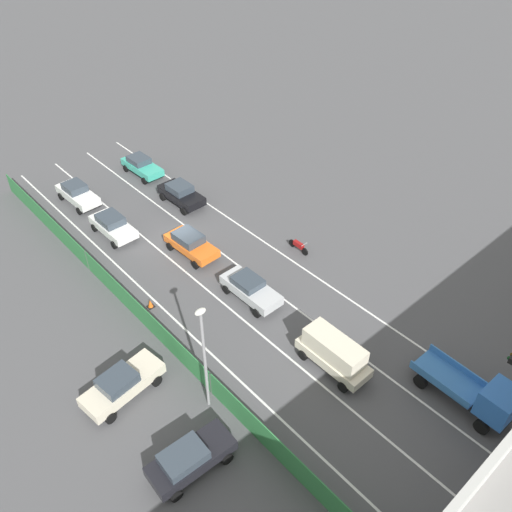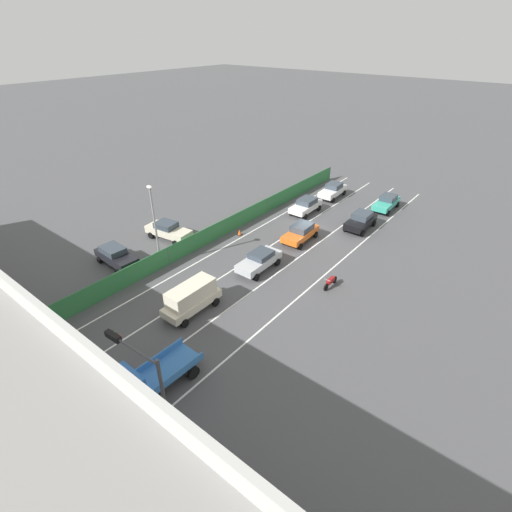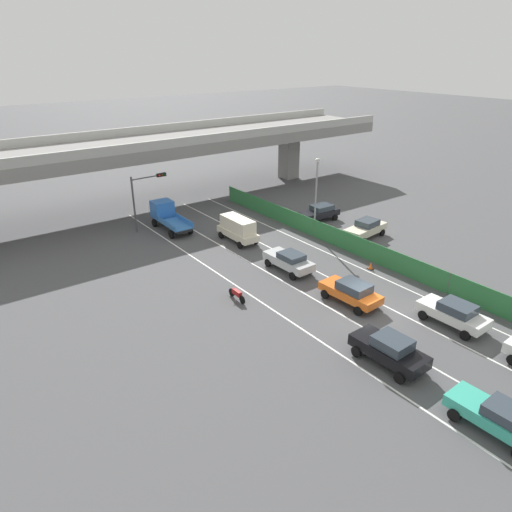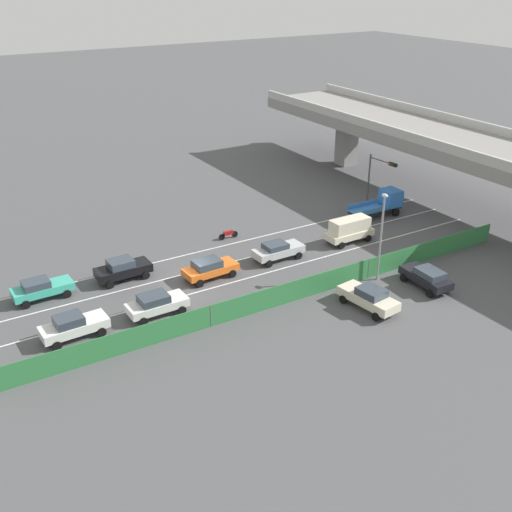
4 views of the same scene
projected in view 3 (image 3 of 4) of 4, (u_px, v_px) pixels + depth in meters
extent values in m
plane|color=#4C4C4F|center=(366.00, 312.00, 31.57)|extent=(300.00, 300.00, 0.00)
cube|color=silver|center=(261.00, 302.00, 32.75)|extent=(0.14, 46.53, 0.01)
cube|color=silver|center=(297.00, 289.00, 34.54)|extent=(0.14, 46.53, 0.01)
cube|color=silver|center=(328.00, 277.00, 36.32)|extent=(0.14, 46.53, 0.01)
cube|color=silver|center=(357.00, 266.00, 38.11)|extent=(0.14, 46.53, 0.01)
cube|color=gray|center=(158.00, 146.00, 51.30)|extent=(59.19, 9.94, 1.23)
cube|color=#B2B2AD|center=(178.00, 142.00, 47.37)|extent=(59.19, 0.30, 0.90)
cube|color=#B2B2AD|center=(139.00, 130.00, 54.37)|extent=(59.19, 0.30, 0.90)
cube|color=gray|center=(289.00, 156.00, 63.07)|extent=(2.05, 2.05, 5.87)
cube|color=#2D753D|center=(372.00, 252.00, 38.69)|extent=(0.06, 42.53, 1.70)
cylinder|color=#4C514C|center=(449.00, 284.00, 33.50)|extent=(0.10, 0.10, 1.70)
cylinder|color=#4C514C|center=(313.00, 228.00, 43.89)|extent=(0.10, 0.10, 1.70)
cylinder|color=#4C514C|center=(230.00, 193.00, 54.28)|extent=(0.10, 0.10, 1.70)
cube|color=beige|center=(238.00, 233.00, 42.81)|extent=(1.71, 4.55, 0.60)
cube|color=beige|center=(238.00, 224.00, 42.44)|extent=(1.50, 3.73, 1.18)
cylinder|color=black|center=(221.00, 235.00, 43.66)|extent=(0.22, 0.64, 0.64)
cylinder|color=black|center=(236.00, 231.00, 44.59)|extent=(0.22, 0.64, 0.64)
cylinder|color=black|center=(240.00, 245.00, 41.40)|extent=(0.22, 0.64, 0.64)
cylinder|color=black|center=(255.00, 241.00, 42.33)|extent=(0.22, 0.64, 0.64)
cube|color=#B7BABC|center=(289.00, 261.00, 37.16)|extent=(1.81, 4.48, 0.63)
cube|color=#333D47|center=(291.00, 256.00, 36.72)|extent=(1.57, 1.95, 0.45)
cylinder|color=black|center=(268.00, 263.00, 37.97)|extent=(0.23, 0.64, 0.64)
cylinder|color=black|center=(284.00, 258.00, 38.94)|extent=(0.23, 0.64, 0.64)
cylinder|color=black|center=(293.00, 276.00, 35.77)|extent=(0.23, 0.64, 0.64)
cylinder|color=black|center=(309.00, 270.00, 36.74)|extent=(0.23, 0.64, 0.64)
cube|color=teal|center=(497.00, 418.00, 21.44)|extent=(1.84, 4.50, 0.59)
cube|color=#333D47|center=(509.00, 413.00, 20.91)|extent=(1.57, 1.96, 0.53)
cylinder|color=black|center=(454.00, 415.00, 22.23)|extent=(0.24, 0.65, 0.64)
cylinder|color=black|center=(473.00, 400.00, 23.20)|extent=(0.24, 0.65, 0.64)
cube|color=orange|center=(350.00, 293.00, 32.43)|extent=(2.01, 4.49, 0.57)
cube|color=#333D47|center=(354.00, 287.00, 31.98)|extent=(1.69, 2.21, 0.60)
cylinder|color=black|center=(325.00, 294.00, 33.15)|extent=(0.25, 0.65, 0.64)
cylinder|color=black|center=(342.00, 287.00, 34.19)|extent=(0.25, 0.65, 0.64)
cylinder|color=black|center=(358.00, 311.00, 31.03)|extent=(0.25, 0.65, 0.64)
cylinder|color=black|center=(375.00, 302.00, 32.07)|extent=(0.25, 0.65, 0.64)
cube|color=silver|center=(453.00, 314.00, 29.79)|extent=(1.88, 4.40, 0.60)
cube|color=#333D47|center=(458.00, 308.00, 29.39)|extent=(1.63, 2.08, 0.56)
cylinder|color=black|center=(423.00, 315.00, 30.55)|extent=(0.23, 0.64, 0.64)
cylinder|color=black|center=(439.00, 307.00, 31.56)|extent=(0.23, 0.64, 0.64)
cylinder|color=black|center=(465.00, 335.00, 28.40)|extent=(0.23, 0.64, 0.64)
cylinder|color=black|center=(481.00, 325.00, 29.41)|extent=(0.23, 0.64, 0.64)
cube|color=black|center=(389.00, 351.00, 26.11)|extent=(1.95, 4.42, 0.68)
cube|color=#333D47|center=(392.00, 343.00, 25.74)|extent=(1.67, 1.97, 0.59)
cylinder|color=black|center=(356.00, 352.00, 26.87)|extent=(0.24, 0.65, 0.64)
cylinder|color=black|center=(377.00, 340.00, 27.91)|extent=(0.24, 0.65, 0.64)
cylinder|color=black|center=(400.00, 378.00, 24.73)|extent=(0.24, 0.65, 0.64)
cylinder|color=black|center=(420.00, 365.00, 25.76)|extent=(0.24, 0.65, 0.64)
cube|color=black|center=(172.00, 223.00, 45.39)|extent=(1.69, 5.61, 0.25)
cube|color=blue|center=(162.00, 209.00, 46.46)|extent=(2.00, 1.72, 1.64)
cube|color=#3875BC|center=(176.00, 224.00, 44.64)|extent=(2.04, 3.80, 0.10)
cube|color=#3875BC|center=(167.00, 224.00, 44.04)|extent=(0.17, 3.75, 0.48)
cube|color=#3875BC|center=(184.00, 220.00, 45.03)|extent=(0.17, 3.75, 0.48)
cylinder|color=black|center=(155.00, 223.00, 46.42)|extent=(0.28, 0.81, 0.80)
cylinder|color=black|center=(172.00, 219.00, 47.45)|extent=(0.28, 0.81, 0.80)
cylinder|color=black|center=(171.00, 234.00, 43.59)|extent=(0.28, 0.81, 0.80)
cylinder|color=black|center=(190.00, 230.00, 44.62)|extent=(0.28, 0.81, 0.80)
cylinder|color=black|center=(232.00, 292.00, 33.44)|extent=(0.11, 0.60, 0.60)
cylinder|color=black|center=(242.00, 300.00, 32.44)|extent=(0.11, 0.60, 0.60)
cube|color=maroon|center=(237.00, 293.00, 32.83)|extent=(0.29, 0.92, 0.36)
cylinder|color=#B2B2B2|center=(232.00, 285.00, 33.11)|extent=(0.60, 0.04, 0.03)
cube|color=beige|center=(365.00, 229.00, 43.59)|extent=(4.87, 2.37, 0.67)
cube|color=#333D47|center=(367.00, 223.00, 43.50)|extent=(2.13, 1.80, 0.56)
cylinder|color=black|center=(363.00, 241.00, 42.20)|extent=(0.66, 0.30, 0.64)
cylinder|color=black|center=(347.00, 236.00, 43.37)|extent=(0.66, 0.30, 0.64)
cylinder|color=black|center=(382.00, 233.00, 44.22)|extent=(0.66, 0.30, 0.64)
cylinder|color=black|center=(366.00, 228.00, 45.39)|extent=(0.66, 0.30, 0.64)
cube|color=black|center=(319.00, 213.00, 47.88)|extent=(4.43, 1.95, 0.63)
cube|color=#333D47|center=(322.00, 207.00, 47.86)|extent=(2.23, 1.65, 0.51)
cylinder|color=black|center=(313.00, 223.00, 46.65)|extent=(0.65, 0.25, 0.64)
cylinder|color=black|center=(302.00, 218.00, 47.99)|extent=(0.65, 0.25, 0.64)
cylinder|color=black|center=(335.00, 217.00, 48.17)|extent=(0.65, 0.25, 0.64)
cylinder|color=black|center=(324.00, 213.00, 49.50)|extent=(0.65, 0.25, 0.64)
cylinder|color=#47474C|center=(134.00, 205.00, 44.09)|extent=(0.18, 0.18, 5.45)
cylinder|color=#47474C|center=(148.00, 177.00, 44.12)|extent=(3.48, 0.30, 0.12)
cube|color=black|center=(161.00, 175.00, 44.93)|extent=(0.97, 0.33, 0.32)
sphere|color=red|center=(159.00, 176.00, 44.64)|extent=(0.20, 0.20, 0.20)
sphere|color=#3B2806|center=(162.00, 175.00, 44.81)|extent=(0.20, 0.20, 0.20)
sphere|color=black|center=(165.00, 175.00, 44.99)|extent=(0.20, 0.20, 0.20)
cylinder|color=gray|center=(316.00, 199.00, 43.49)|extent=(0.16, 0.16, 6.94)
ellipsoid|color=silver|center=(318.00, 160.00, 42.00)|extent=(0.60, 0.36, 0.28)
cone|color=orange|center=(371.00, 266.00, 37.55)|extent=(0.36, 0.36, 0.60)
cube|color=black|center=(371.00, 269.00, 37.67)|extent=(0.47, 0.47, 0.03)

